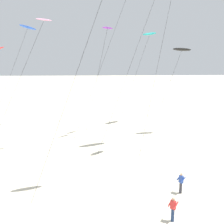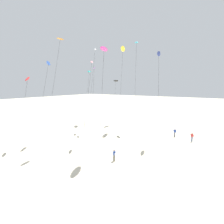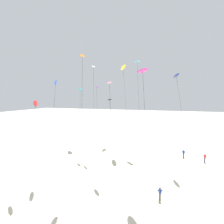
{
  "view_description": "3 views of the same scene",
  "coord_description": "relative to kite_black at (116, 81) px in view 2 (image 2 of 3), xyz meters",
  "views": [
    {
      "loc": [
        -1.29,
        -19.01,
        10.59
      ],
      "look_at": [
        0.16,
        9.96,
        4.6
      ],
      "focal_mm": 43.89,
      "sensor_mm": 36.0,
      "label": 1
    },
    {
      "loc": [
        -33.91,
        -10.66,
        10.53
      ],
      "look_at": [
        -1.99,
        10.96,
        5.04
      ],
      "focal_mm": 31.45,
      "sensor_mm": 36.0,
      "label": 2
    },
    {
      "loc": [
        -34.48,
        2.0,
        12.3
      ],
      "look_at": [
        -3.0,
        12.75,
        9.5
      ],
      "focal_mm": 30.46,
      "sensor_mm": 36.0,
      "label": 3
    }
  ],
  "objects": [
    {
      "name": "kite_white",
      "position": [
        -7.4,
        0.99,
        6.55
      ],
      "size": [
        8.05,
        4.14,
        18.94
      ],
      "color": "white",
      "rests_on": "ground"
    },
    {
      "name": "kite_yellow",
      "position": [
        -4.21,
        -4.6,
        7.01
      ],
      "size": [
        8.77,
        4.42,
        19.09
      ],
      "color": "yellow",
      "rests_on": "ground"
    },
    {
      "name": "kite_black",
      "position": [
        0.0,
        0.0,
        0.0
      ],
      "size": [
        5.83,
        2.69,
        11.73
      ],
      "color": "black",
      "rests_on": "ground"
    },
    {
      "name": "kite_blue",
      "position": [
        -20.43,
        1.22,
        2.69
      ],
      "size": [
        6.63,
        3.57,
        14.67
      ],
      "color": "blue",
      "rests_on": "ground"
    },
    {
      "name": "kite_flyer_nearest",
      "position": [
        -6.4,
        -20.94,
        -10.44
      ],
      "size": [
        0.73,
        0.73,
        1.67
      ],
      "color": "navy",
      "rests_on": "ground"
    },
    {
      "name": "kite_flyer_middle",
      "position": [
        -4.78,
        -17.29,
        -10.44
      ],
      "size": [
        0.71,
        0.72,
        1.67
      ],
      "color": "#33333D",
      "rests_on": "ground"
    },
    {
      "name": "kite_purple",
      "position": [
        -10.01,
        -0.86,
        2.24
      ],
      "size": [
        3.92,
        2.25,
        14.21
      ],
      "color": "purple",
      "rests_on": "ground"
    },
    {
      "name": "kite_navy",
      "position": [
        -10.5,
        -15.59,
        4.14
      ],
      "size": [
        6.93,
        3.33,
        16.09
      ],
      "color": "navy",
      "rests_on": "ground"
    },
    {
      "name": "kite_flyer_furthest",
      "position": [
        -22.23,
        -14.16,
        -10.44
      ],
      "size": [
        0.72,
        0.72,
        1.67
      ],
      "color": "#4C4738",
      "rests_on": "ground"
    },
    {
      "name": "kite_orange",
      "position": [
        -22.41,
        -4.29,
        5.58
      ],
      "size": [
        7.69,
        3.66,
        17.59
      ],
      "color": "orange",
      "rests_on": "ground"
    },
    {
      "name": "kite_red",
      "position": [
        -24.7,
        1.21,
        -0.08
      ],
      "size": [
        4.42,
        2.59,
        11.91
      ],
      "color": "red",
      "rests_on": "ground"
    },
    {
      "name": "kite_cyan",
      "position": [
        -3.06,
        -7.42,
        8.15
      ],
      "size": [
        4.85,
        2.74,
        20.07
      ],
      "color": "#33BFE0",
      "rests_on": "ground"
    },
    {
      "name": "kite_magenta",
      "position": [
        -21.15,
        -11.74,
        3.95
      ],
      "size": [
        5.26,
        2.84,
        15.55
      ],
      "color": "#D8339E",
      "rests_on": "ground"
    },
    {
      "name": "kite_teal",
      "position": [
        -3.22,
        6.41,
        2.47
      ],
      "size": [
        6.43,
        3.61,
        14.27
      ],
      "color": "teal",
      "rests_on": "ground"
    },
    {
      "name": "ground_plane",
      "position": [
        -9.85,
        -17.74,
        -11.33
      ],
      "size": [
        260.0,
        260.0,
        0.0
      ],
      "primitive_type": "plane",
      "color": "beige"
    },
    {
      "name": "kite_pink",
      "position": [
        -17.03,
        -6.01,
        2.61
      ],
      "size": [
        7.08,
        3.66,
        14.52
      ],
      "color": "pink",
      "rests_on": "ground"
    }
  ]
}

